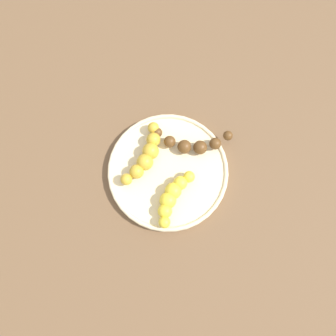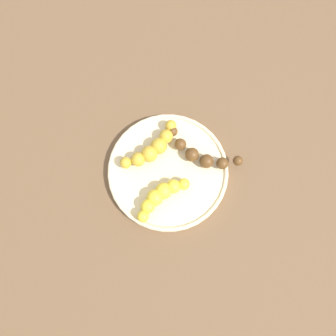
% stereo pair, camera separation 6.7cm
% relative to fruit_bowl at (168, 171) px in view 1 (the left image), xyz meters
% --- Properties ---
extents(ground_plane, '(2.40, 2.40, 0.00)m').
position_rel_fruit_bowl_xyz_m(ground_plane, '(0.00, 0.00, -0.01)').
color(ground_plane, brown).
extents(fruit_bowl, '(0.27, 0.27, 0.02)m').
position_rel_fruit_bowl_xyz_m(fruit_bowl, '(0.00, 0.00, 0.00)').
color(fruit_bowl, beige).
rests_on(fruit_bowl, ground_plane).
extents(banana_spotted, '(0.14, 0.10, 0.04)m').
position_rel_fruit_bowl_xyz_m(banana_spotted, '(0.03, 0.05, 0.03)').
color(banana_spotted, gold).
rests_on(banana_spotted, fruit_bowl).
extents(banana_yellow, '(0.12, 0.09, 0.04)m').
position_rel_fruit_bowl_xyz_m(banana_yellow, '(-0.06, -0.00, 0.03)').
color(banana_yellow, yellow).
rests_on(banana_yellow, fruit_bowl).
extents(banana_overripe, '(0.07, 0.18, 0.03)m').
position_rel_fruit_bowl_xyz_m(banana_overripe, '(0.05, -0.06, 0.02)').
color(banana_overripe, '#593819').
rests_on(banana_overripe, fruit_bowl).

